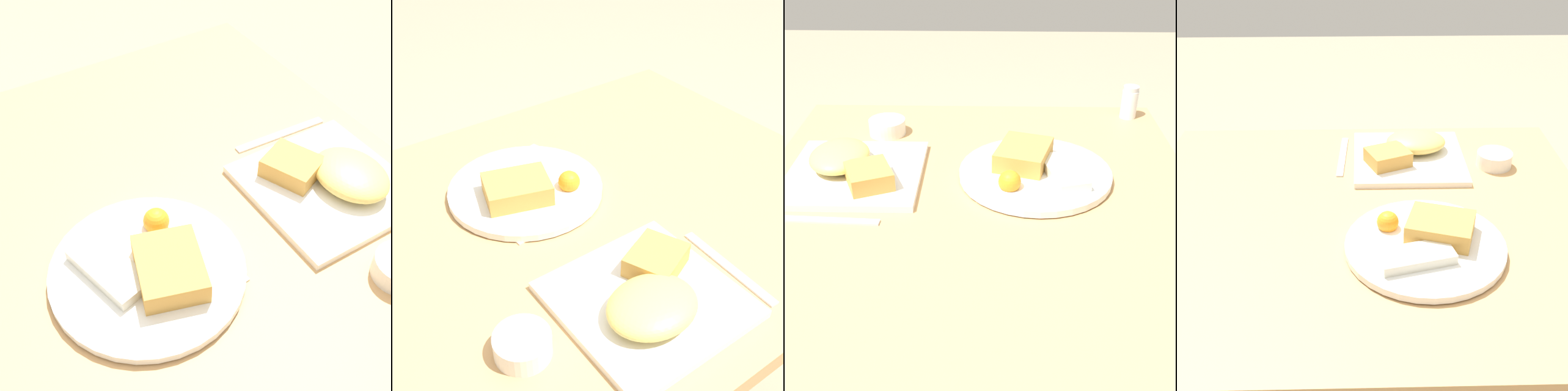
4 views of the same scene
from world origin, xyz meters
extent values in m
cube|color=tan|center=(0.00, 0.00, 0.70)|extent=(0.99, 0.87, 0.04)
cylinder|color=#9F7649|center=(-0.44, -0.38, 0.34)|extent=(0.05, 0.05, 0.69)
cylinder|color=#9F7649|center=(-0.44, 0.38, 0.34)|extent=(0.05, 0.05, 0.69)
cube|color=beige|center=(-0.12, 0.11, 0.72)|extent=(0.21, 0.25, 0.00)
cube|color=white|center=(-0.11, -0.25, 0.73)|extent=(0.27, 0.27, 0.01)
ellipsoid|color=#EAC660|center=(-0.13, -0.28, 0.76)|extent=(0.15, 0.12, 0.04)
cube|color=gold|center=(-0.06, -0.21, 0.75)|extent=(0.12, 0.11, 0.04)
cylinder|color=white|center=(-0.11, 0.12, 0.73)|extent=(0.31, 0.31, 0.01)
cube|color=gold|center=(-0.15, 0.10, 0.76)|extent=(0.15, 0.13, 0.04)
cube|color=beige|center=(-0.09, 0.17, 0.75)|extent=(0.15, 0.09, 0.02)
sphere|color=orange|center=(-0.04, 0.07, 0.75)|extent=(0.04, 0.04, 0.04)
cylinder|color=white|center=(-0.32, -0.22, 0.74)|extent=(0.09, 0.09, 0.04)
cylinder|color=beige|center=(-0.32, -0.22, 0.76)|extent=(0.07, 0.07, 0.00)
cylinder|color=white|center=(-0.43, 0.37, 0.76)|extent=(0.04, 0.04, 0.07)
cylinder|color=white|center=(-0.43, 0.37, 0.74)|extent=(0.03, 0.03, 0.04)
cylinder|color=silver|center=(-0.43, 0.37, 0.80)|extent=(0.04, 0.04, 0.01)
cube|color=silver|center=(0.05, -0.27, 0.72)|extent=(0.03, 0.20, 0.00)
camera|label=1|loc=(-0.59, 0.32, 1.42)|focal=50.00mm
camera|label=2|loc=(-0.54, -0.67, 1.37)|focal=50.00mm
camera|label=3|loc=(0.85, 0.03, 1.27)|focal=50.00mm
camera|label=4|loc=(0.01, 0.95, 1.36)|focal=50.00mm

